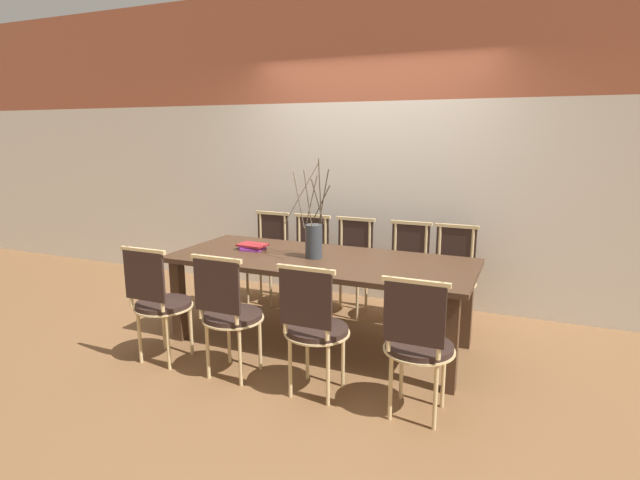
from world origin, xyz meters
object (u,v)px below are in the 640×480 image
(chair_far_center, at_px, (351,262))
(vase_centerpiece, at_px, (314,239))
(dining_table, at_px, (320,268))
(book_stack, at_px, (253,247))
(chair_near_center, at_px, (314,324))

(chair_far_center, bearing_deg, vase_centerpiece, 87.96)
(dining_table, height_order, chair_far_center, chair_far_center)
(dining_table, xyz_separation_m, chair_far_center, (-0.02, 0.81, -0.15))
(dining_table, relative_size, book_stack, 9.77)
(vase_centerpiece, height_order, book_stack, vase_centerpiece)
(book_stack, bearing_deg, chair_near_center, -41.36)
(chair_far_center, bearing_deg, dining_table, 91.55)
(chair_near_center, distance_m, vase_centerpiece, 0.95)
(chair_near_center, bearing_deg, chair_far_center, 101.43)
(dining_table, bearing_deg, chair_near_center, -69.33)
(chair_near_center, relative_size, chair_far_center, 1.00)
(chair_near_center, bearing_deg, book_stack, 138.64)
(dining_table, relative_size, chair_near_center, 2.67)
(chair_near_center, height_order, book_stack, chair_near_center)
(dining_table, xyz_separation_m, chair_near_center, (0.30, -0.81, -0.15))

